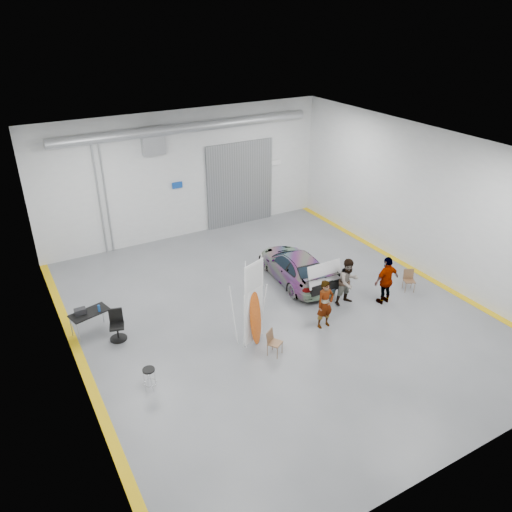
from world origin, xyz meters
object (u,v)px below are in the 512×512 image
person_c (386,280)px  work_table (87,313)px  folding_chair_near (275,347)px  office_chair (116,327)px  folding_chair_far (408,284)px  shop_stool (150,379)px  person_a (325,304)px  sedan_car (295,266)px  surfboard_display (252,311)px  person_b (348,282)px

person_c → work_table: bearing=-20.7°
folding_chair_near → office_chair: bearing=109.4°
folding_chair_far → shop_stool: (-10.73, -0.45, 0.11)m
person_a → office_chair: person_a is taller
sedan_car → folding_chair_far: bearing=145.1°
person_c → surfboard_display: surfboard_display is taller
surfboard_display → folding_chair_far: (7.05, 0.01, -1.04)m
sedan_car → person_b: size_ratio=2.32×
surfboard_display → office_chair: size_ratio=2.99×
work_table → office_chair: bearing=-47.4°
office_chair → person_b: bearing=2.0°
work_table → office_chair: 1.15m
person_b → work_table: (-8.90, 2.85, -0.12)m
folding_chair_near → shop_stool: (-4.04, 0.38, 0.10)m
sedan_car → person_c: person_c is taller
surfboard_display → person_b: bearing=-14.5°
shop_stool → person_c: bearing=1.6°
sedan_car → work_table: sedan_car is taller
surfboard_display → shop_stool: bearing=166.1°
folding_chair_far → work_table: (-11.62, 3.31, 0.55)m
work_table → folding_chair_far: bearing=-15.9°
person_c → shop_stool: (-9.29, -0.26, -0.59)m
sedan_car → shop_stool: (-7.29, -3.37, -0.25)m
person_a → person_c: 2.93m
surfboard_display → sedan_car: bearing=18.2°
person_b → person_c: person_c is taller
person_c → office_chair: bearing=-17.6°
folding_chair_near → work_table: (-4.93, 4.14, 0.54)m
surfboard_display → office_chair: surfboard_display is taller
person_a → surfboard_display: surfboard_display is taller
work_table → folding_chair_near: bearing=-40.1°
sedan_car → person_b: (0.72, -2.45, 0.30)m
folding_chair_far → sedan_car: bearing=166.8°
folding_chair_near → shop_stool: 4.06m
person_c → shop_stool: person_c is taller
person_a → folding_chair_far: (4.36, 0.34, -0.64)m
person_c → shop_stool: size_ratio=2.55×
sedan_car → folding_chair_far: (3.44, -2.91, -0.36)m
sedan_car → folding_chair_near: sedan_car is taller
work_table → surfboard_display: bearing=-36.0°
sedan_car → office_chair: size_ratio=3.99×
surfboard_display → work_table: size_ratio=2.28×
sedan_car → shop_stool: bearing=30.1°
person_c → folding_chair_far: person_c is taller
person_c → folding_chair_far: 1.61m
folding_chair_far → work_table: work_table is taller
person_a → shop_stool: 6.39m
work_table → person_b: bearing=-17.7°
person_b → office_chair: size_ratio=1.72×
person_b → person_a: bearing=-154.7°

